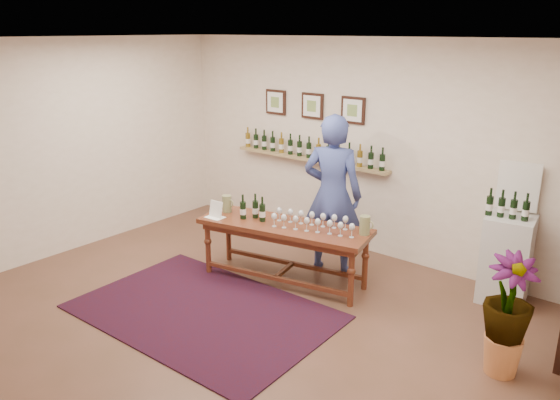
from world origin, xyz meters
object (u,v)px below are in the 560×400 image
Objects in this scene: display_pedestal at (506,259)px; potted_plant at (507,316)px; person at (332,195)px; tasting_table at (284,233)px.

display_pedestal is 1.46m from potted_plant.
display_pedestal is 0.50× the size of person.
potted_plant reaches higher than tasting_table.
display_pedestal is at bearing 16.19° from tasting_table.
potted_plant is 0.49× the size of person.
tasting_table is 2.63m from potted_plant.
person reaches higher than tasting_table.
person reaches higher than display_pedestal.
person is at bearing 54.79° from tasting_table.
display_pedestal reaches higher than potted_plant.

